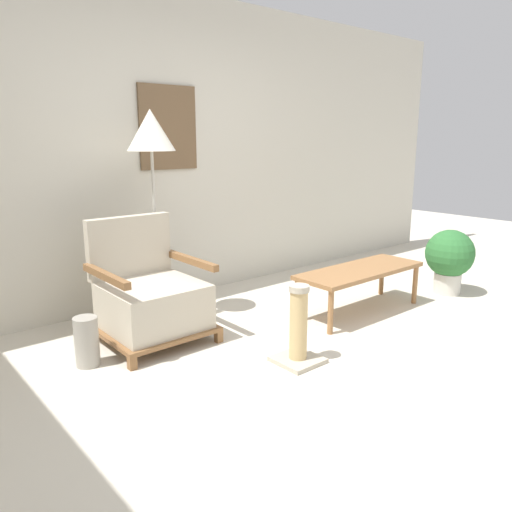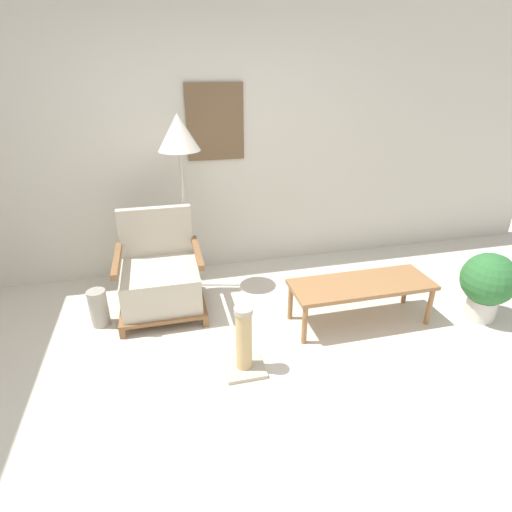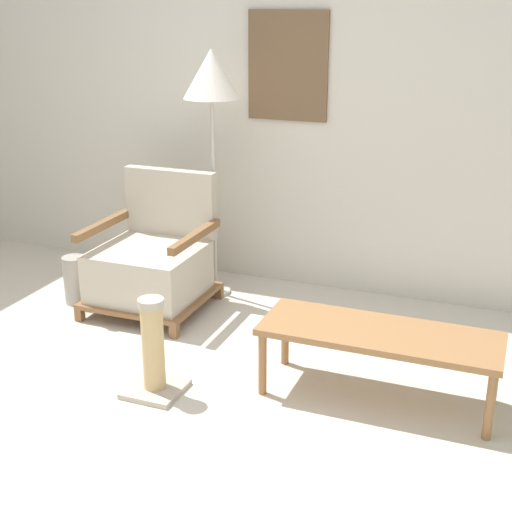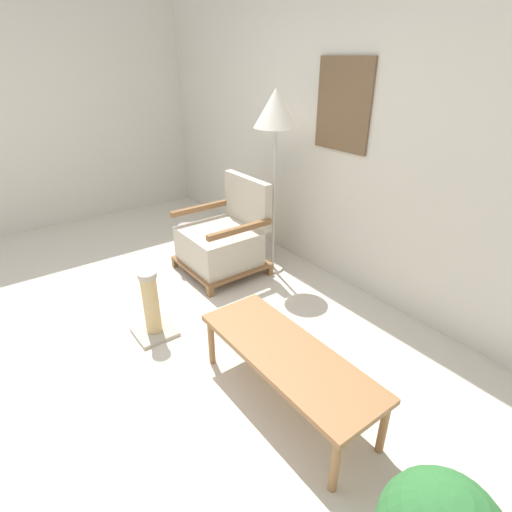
{
  "view_description": "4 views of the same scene",
  "coord_description": "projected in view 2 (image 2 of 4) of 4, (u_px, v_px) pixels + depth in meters",
  "views": [
    {
      "loc": [
        -2.24,
        -1.76,
        1.46
      ],
      "look_at": [
        0.24,
        1.18,
        0.55
      ],
      "focal_mm": 35.0,
      "sensor_mm": 36.0,
      "label": 1
    },
    {
      "loc": [
        -0.51,
        -1.87,
        2.03
      ],
      "look_at": [
        0.24,
        1.18,
        0.55
      ],
      "focal_mm": 28.0,
      "sensor_mm": 36.0,
      "label": 2
    },
    {
      "loc": [
        1.68,
        -2.48,
        1.95
      ],
      "look_at": [
        0.24,
        1.18,
        0.55
      ],
      "focal_mm": 50.0,
      "sensor_mm": 36.0,
      "label": 3
    },
    {
      "loc": [
        2.41,
        -0.43,
        1.91
      ],
      "look_at": [
        0.24,
        1.18,
        0.55
      ],
      "focal_mm": 28.0,
      "sensor_mm": 36.0,
      "label": 4
    }
  ],
  "objects": [
    {
      "name": "armchair",
      "position": [
        161.0,
        279.0,
        3.58
      ],
      "size": [
        0.74,
        0.72,
        0.89
      ],
      "color": "brown",
      "rests_on": "ground_plane"
    },
    {
      "name": "scratching_post",
      "position": [
        244.0,
        345.0,
        2.88
      ],
      "size": [
        0.29,
        0.29,
        0.53
      ],
      "color": "#B2A893",
      "rests_on": "ground_plane"
    },
    {
      "name": "vase",
      "position": [
        99.0,
        308.0,
        3.42
      ],
      "size": [
        0.16,
        0.16,
        0.33
      ],
      "primitive_type": "cylinder",
      "color": "#9E998E",
      "rests_on": "ground_plane"
    },
    {
      "name": "ground_plane",
      "position": [
        263.0,
        410.0,
        2.61
      ],
      "size": [
        14.0,
        14.0,
        0.0
      ],
      "primitive_type": "plane",
      "color": "beige"
    },
    {
      "name": "coffee_table",
      "position": [
        361.0,
        287.0,
        3.39
      ],
      "size": [
        1.22,
        0.44,
        0.38
      ],
      "color": "olive",
      "rests_on": "ground_plane"
    },
    {
      "name": "floor_lamp",
      "position": [
        179.0,
        138.0,
        3.49
      ],
      "size": [
        0.37,
        0.37,
        1.68
      ],
      "color": "#B7B2A8",
      "rests_on": "ground_plane"
    },
    {
      "name": "wall_back",
      "position": [
        208.0,
        143.0,
        3.99
      ],
      "size": [
        8.0,
        0.09,
        2.7
      ],
      "color": "beige",
      "rests_on": "ground_plane"
    },
    {
      "name": "potted_plant",
      "position": [
        488.0,
        283.0,
        3.43
      ],
      "size": [
        0.45,
        0.45,
        0.62
      ],
      "color": "beige",
      "rests_on": "ground_plane"
    }
  ]
}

